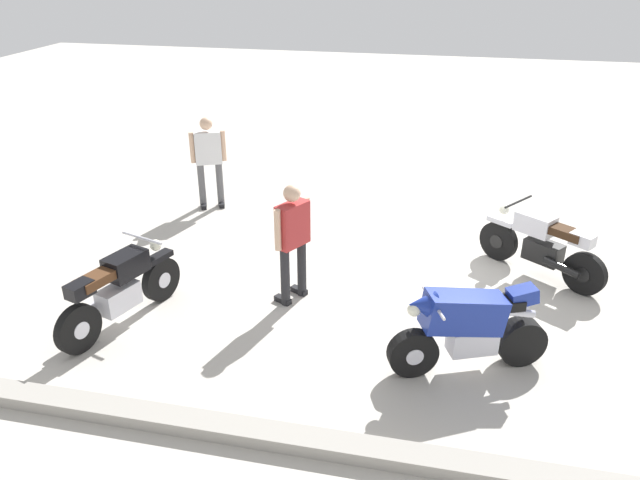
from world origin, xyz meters
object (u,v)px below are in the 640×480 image
motorcycle_silver_cruiser (542,245)px  person_in_white_shirt (209,156)px  motorcycle_black_cruiser (120,290)px  person_in_red_shirt (293,236)px  motorcycle_blue_sportbike (469,326)px

motorcycle_silver_cruiser → person_in_white_shirt: 6.13m
motorcycle_black_cruiser → person_in_red_shirt: bearing=-44.1°
motorcycle_blue_sportbike → person_in_white_shirt: 6.37m
motorcycle_black_cruiser → motorcycle_silver_cruiser: size_ratio=1.15×
motorcycle_silver_cruiser → person_in_white_shirt: bearing=21.7°
person_in_white_shirt → motorcycle_black_cruiser: bearing=-19.6°
motorcycle_blue_sportbike → motorcycle_black_cruiser: (4.48, -0.02, -0.07)m
person_in_red_shirt → motorcycle_blue_sportbike: bearing=-176.5°
motorcycle_silver_cruiser → person_in_white_shirt: (5.91, -1.55, 0.49)m
motorcycle_silver_cruiser → person_in_red_shirt: person_in_red_shirt is taller
motorcycle_black_cruiser → motorcycle_silver_cruiser: (-5.56, -2.57, 0.00)m
motorcycle_black_cruiser → person_in_red_shirt: size_ratio=1.16×
motorcycle_blue_sportbike → motorcycle_silver_cruiser: 2.80m
motorcycle_silver_cruiser → motorcycle_black_cruiser: bearing=61.2°
motorcycle_blue_sportbike → person_in_white_shirt: size_ratio=1.07×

